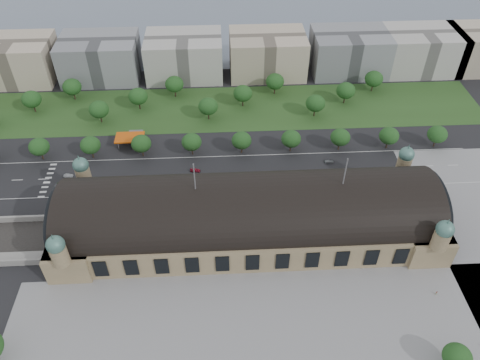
{
  "coord_description": "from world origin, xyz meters",
  "views": [
    {
      "loc": [
        -10.2,
        -127.39,
        142.33
      ],
      "look_at": [
        -2.64,
        16.99,
        14.0
      ],
      "focal_mm": 35.0,
      "sensor_mm": 36.0,
      "label": 1
    }
  ],
  "objects_px": {
    "parked_car_1": "(103,200)",
    "traffic_car_2": "(142,184)",
    "bus_west": "(189,186)",
    "bus_mid": "(242,178)",
    "pedestrian_0": "(436,293)",
    "parked_car_3": "(141,198)",
    "parked_car_0": "(83,196)",
    "parked_car_5": "(142,200)",
    "traffic_car_6": "(378,179)",
    "traffic_car_3": "(195,170)",
    "traffic_car_1": "(68,176)",
    "bus_east": "(306,181)",
    "parked_car_6": "(205,198)",
    "petrol_station": "(133,136)",
    "traffic_car_4": "(253,184)",
    "parked_car_2": "(124,196)",
    "parked_car_4": "(170,199)",
    "traffic_car_5": "(329,162)"
  },
  "relations": [
    {
      "from": "traffic_car_5",
      "to": "bus_mid",
      "type": "relative_size",
      "value": 0.33
    },
    {
      "from": "traffic_car_5",
      "to": "pedestrian_0",
      "type": "height_order",
      "value": "pedestrian_0"
    },
    {
      "from": "bus_east",
      "to": "traffic_car_4",
      "type": "bearing_deg",
      "value": 84.03
    },
    {
      "from": "petrol_station",
      "to": "bus_east",
      "type": "xyz_separation_m",
      "value": [
        81.7,
        -36.8,
        -1.45
      ]
    },
    {
      "from": "traffic_car_2",
      "to": "bus_mid",
      "type": "relative_size",
      "value": 0.38
    },
    {
      "from": "traffic_car_3",
      "to": "parked_car_2",
      "type": "bearing_deg",
      "value": 123.39
    },
    {
      "from": "traffic_car_1",
      "to": "bus_east",
      "type": "distance_m",
      "value": 109.28
    },
    {
      "from": "parked_car_5",
      "to": "bus_west",
      "type": "relative_size",
      "value": 0.4
    },
    {
      "from": "traffic_car_4",
      "to": "bus_west",
      "type": "bearing_deg",
      "value": -96.03
    },
    {
      "from": "petrol_station",
      "to": "parked_car_5",
      "type": "relative_size",
      "value": 2.97
    },
    {
      "from": "bus_west",
      "to": "bus_mid",
      "type": "relative_size",
      "value": 0.96
    },
    {
      "from": "parked_car_3",
      "to": "parked_car_5",
      "type": "xyz_separation_m",
      "value": [
        0.86,
        -1.23,
        -0.1
      ]
    },
    {
      "from": "petrol_station",
      "to": "parked_car_3",
      "type": "bearing_deg",
      "value": -79.49
    },
    {
      "from": "traffic_car_1",
      "to": "traffic_car_2",
      "type": "height_order",
      "value": "traffic_car_1"
    },
    {
      "from": "parked_car_1",
      "to": "parked_car_5",
      "type": "height_order",
      "value": "parked_car_5"
    },
    {
      "from": "bus_west",
      "to": "traffic_car_4",
      "type": "bearing_deg",
      "value": -83.4
    },
    {
      "from": "traffic_car_1",
      "to": "parked_car_2",
      "type": "distance_m",
      "value": 31.42
    },
    {
      "from": "parked_car_0",
      "to": "bus_west",
      "type": "xyz_separation_m",
      "value": [
        46.46,
        3.16,
        0.94
      ]
    },
    {
      "from": "traffic_car_2",
      "to": "traffic_car_4",
      "type": "distance_m",
      "value": 50.23
    },
    {
      "from": "bus_west",
      "to": "pedestrian_0",
      "type": "relative_size",
      "value": 7.36
    },
    {
      "from": "parked_car_3",
      "to": "bus_mid",
      "type": "bearing_deg",
      "value": 65.39
    },
    {
      "from": "petrol_station",
      "to": "parked_car_2",
      "type": "distance_m",
      "value": 41.12
    },
    {
      "from": "parked_car_0",
      "to": "parked_car_4",
      "type": "height_order",
      "value": "parked_car_0"
    },
    {
      "from": "traffic_car_5",
      "to": "parked_car_5",
      "type": "bearing_deg",
      "value": 106.52
    },
    {
      "from": "traffic_car_3",
      "to": "bus_mid",
      "type": "distance_m",
      "value": 22.84
    },
    {
      "from": "traffic_car_4",
      "to": "parked_car_2",
      "type": "height_order",
      "value": "parked_car_2"
    },
    {
      "from": "traffic_car_2",
      "to": "parked_car_6",
      "type": "bearing_deg",
      "value": 71.58
    },
    {
      "from": "traffic_car_2",
      "to": "parked_car_3",
      "type": "bearing_deg",
      "value": 4.99
    },
    {
      "from": "parked_car_2",
      "to": "bus_east",
      "type": "bearing_deg",
      "value": 63.98
    },
    {
      "from": "petrol_station",
      "to": "bus_mid",
      "type": "bearing_deg",
      "value": -32.18
    },
    {
      "from": "petrol_station",
      "to": "traffic_car_1",
      "type": "distance_m",
      "value": 37.63
    },
    {
      "from": "traffic_car_1",
      "to": "bus_mid",
      "type": "bearing_deg",
      "value": -93.11
    },
    {
      "from": "parked_car_1",
      "to": "bus_mid",
      "type": "height_order",
      "value": "bus_mid"
    },
    {
      "from": "parked_car_6",
      "to": "parked_car_0",
      "type": "bearing_deg",
      "value": -129.72
    },
    {
      "from": "petrol_station",
      "to": "parked_car_4",
      "type": "xyz_separation_m",
      "value": [
        20.77,
        -44.28,
        -2.3
      ]
    },
    {
      "from": "traffic_car_4",
      "to": "parked_car_5",
      "type": "distance_m",
      "value": 49.4
    },
    {
      "from": "petrol_station",
      "to": "traffic_car_4",
      "type": "distance_m",
      "value": 68.39
    },
    {
      "from": "parked_car_1",
      "to": "traffic_car_2",
      "type": "bearing_deg",
      "value": 96.22
    },
    {
      "from": "traffic_car_1",
      "to": "parked_car_1",
      "type": "relative_size",
      "value": 0.9
    },
    {
      "from": "traffic_car_5",
      "to": "bus_east",
      "type": "relative_size",
      "value": 0.38
    },
    {
      "from": "traffic_car_6",
      "to": "bus_west",
      "type": "bearing_deg",
      "value": -95.25
    },
    {
      "from": "traffic_car_2",
      "to": "traffic_car_3",
      "type": "relative_size",
      "value": 1.0
    },
    {
      "from": "pedestrian_0",
      "to": "petrol_station",
      "type": "bearing_deg",
      "value": 121.17
    },
    {
      "from": "parked_car_0",
      "to": "parked_car_3",
      "type": "bearing_deg",
      "value": 61.32
    },
    {
      "from": "traffic_car_1",
      "to": "pedestrian_0",
      "type": "distance_m",
      "value": 163.1
    },
    {
      "from": "petrol_station",
      "to": "parked_car_4",
      "type": "relative_size",
      "value": 3.55
    },
    {
      "from": "bus_east",
      "to": "pedestrian_0",
      "type": "height_order",
      "value": "bus_east"
    },
    {
      "from": "petrol_station",
      "to": "parked_car_5",
      "type": "bearing_deg",
      "value": -78.7
    },
    {
      "from": "traffic_car_2",
      "to": "pedestrian_0",
      "type": "xyz_separation_m",
      "value": [
        111.73,
        -64.54,
        0.15
      ]
    },
    {
      "from": "bus_mid",
      "to": "traffic_car_3",
      "type": "bearing_deg",
      "value": 73.02
    }
  ]
}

